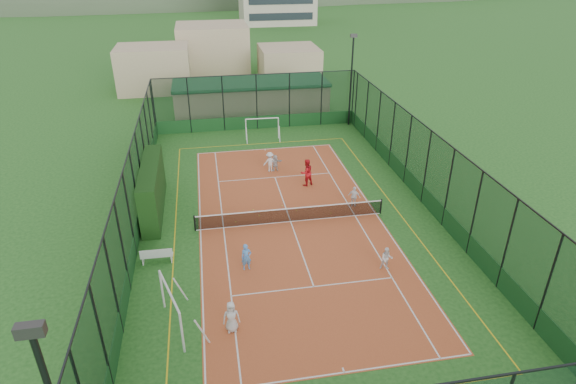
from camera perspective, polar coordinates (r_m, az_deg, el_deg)
name	(u,v)px	position (r m, az deg, el deg)	size (l,w,h in m)	color
ground	(291,222)	(29.66, 0.32, -3.55)	(300.00, 300.00, 0.00)	#1D501B
court_slab	(291,222)	(29.65, 0.32, -3.54)	(11.17, 23.97, 0.01)	#A74625
tennis_net	(291,214)	(29.39, 0.32, -2.66)	(11.67, 0.12, 1.06)	black
perimeter_fence	(291,186)	(28.45, 0.33, 0.77)	(18.12, 34.12, 5.00)	black
floodlight_ne	(351,81)	(45.05, 7.48, 12.90)	(0.60, 0.26, 8.25)	black
clubhouse	(251,97)	(49.17, -4.40, 11.20)	(15.20, 7.20, 3.15)	tan
hedge_left	(152,189)	(31.34, -15.78, 0.39)	(1.07, 7.12, 3.11)	black
white_bench	(157,255)	(26.78, -15.29, -7.21)	(1.70, 0.47, 0.95)	white
futsal_goal_near	(171,310)	(22.17, -13.65, -13.41)	(0.95, 3.26, 2.10)	white
futsal_goal_far	(262,129)	(42.04, -3.07, 7.48)	(2.91, 0.85, 1.88)	white
child_near_left	(231,317)	(21.80, -6.73, -14.48)	(0.75, 0.49, 1.53)	silver
child_near_mid	(246,257)	(25.31, -4.96, -7.68)	(0.54, 0.36, 1.49)	#4F92E1
child_near_right	(387,259)	(25.79, 11.61, -7.74)	(0.63, 0.49, 1.29)	white
child_far_left	(270,162)	(35.87, -2.16, 3.60)	(0.99, 0.57, 1.53)	silver
child_far_right	(354,197)	(31.31, 7.85, -0.54)	(0.82, 0.34, 1.40)	white
child_far_back	(275,163)	(36.02, -1.53, 3.47)	(1.17, 0.37, 1.26)	silver
coach	(306,172)	(33.69, 2.20, 2.34)	(0.95, 0.74, 1.95)	red
tennis_balls	(277,213)	(30.55, -1.37, -2.46)	(6.09, 1.56, 0.07)	#CCE033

